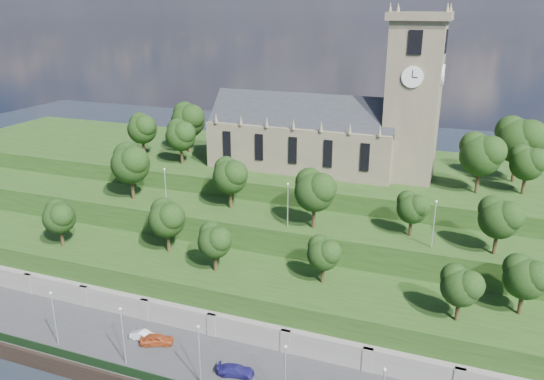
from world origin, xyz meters
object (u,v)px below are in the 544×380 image
at_px(car_middle, 144,335).
at_px(car_right, 236,370).
at_px(car_left, 157,339).
at_px(church, 331,127).

bearing_deg(car_middle, car_right, -101.32).
bearing_deg(car_middle, car_left, -100.30).
distance_m(car_left, car_right, 11.77).
bearing_deg(car_left, car_middle, 60.22).
xyz_separation_m(car_middle, car_right, (13.75, -2.10, 0.02)).
relative_size(car_left, car_right, 0.97).
height_order(church, car_right, church).
xyz_separation_m(church, car_left, (-11.30, -39.03, -19.82)).
bearing_deg(car_right, car_middle, 69.50).
relative_size(church, car_left, 9.34).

